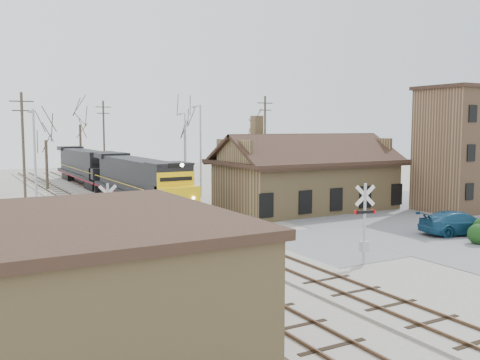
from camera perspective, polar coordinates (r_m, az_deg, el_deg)
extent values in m
plane|color=#A49F94|center=(29.70, 1.93, -7.95)|extent=(140.00, 140.00, 0.00)
cube|color=slate|center=(29.70, 1.93, -7.92)|extent=(60.00, 9.00, 0.03)
cube|color=slate|center=(44.23, 19.53, -3.71)|extent=(22.00, 26.00, 0.03)
cube|color=#A49F94|center=(42.98, -8.47, -3.65)|extent=(3.40, 90.00, 0.12)
cube|color=#473323|center=(42.72, -9.38, -3.57)|extent=(0.08, 90.00, 0.14)
cube|color=#473323|center=(43.21, -7.59, -3.44)|extent=(0.08, 90.00, 0.14)
cube|color=#A49F94|center=(41.63, -14.29, -4.07)|extent=(3.40, 90.00, 0.12)
cube|color=#473323|center=(41.44, -15.26, -3.99)|extent=(0.08, 90.00, 0.14)
cube|color=#473323|center=(41.80, -13.34, -3.86)|extent=(0.08, 90.00, 0.14)
cube|color=#987C4F|center=(45.79, 7.05, -0.60)|extent=(14.00, 8.00, 4.00)
cube|color=black|center=(45.61, 7.08, 2.02)|extent=(15.20, 9.20, 0.30)
cube|color=black|center=(43.72, 8.88, 3.15)|extent=(15.00, 4.71, 2.66)
cube|color=black|center=(47.43, 5.45, 3.39)|extent=(15.00, 4.71, 2.66)
cube|color=#987C4F|center=(44.55, 1.80, 5.45)|extent=(0.80, 0.80, 2.20)
cube|color=#8C6647|center=(47.43, 22.02, 2.88)|extent=(5.00, 5.00, 10.00)
cube|color=black|center=(47.49, 22.26, 9.09)|extent=(5.40, 5.40, 0.30)
cube|color=#987C4F|center=(17.54, -22.05, -11.35)|extent=(12.00, 10.00, 4.00)
cube|color=black|center=(17.05, -22.33, -4.42)|extent=(12.40, 10.40, 0.30)
cube|color=black|center=(41.95, -7.98, -3.22)|extent=(2.43, 3.89, 0.97)
cube|color=black|center=(53.81, -12.86, -1.33)|extent=(2.43, 3.89, 0.97)
cube|color=black|center=(47.73, -10.74, -1.23)|extent=(2.91, 19.43, 0.34)
cube|color=maroon|center=(47.76, -10.74, -1.49)|extent=(2.93, 19.43, 0.12)
cube|color=black|center=(48.72, -11.23, 0.68)|extent=(2.53, 14.09, 2.72)
cube|color=black|center=(40.84, -7.58, -0.22)|extent=(2.91, 2.72, 2.72)
cube|color=yellow|center=(39.42, -6.68, -1.64)|extent=(2.91, 1.75, 1.36)
cube|color=black|center=(38.74, -6.10, -3.94)|extent=(2.72, 0.25, 0.97)
cylinder|color=#FFF2CC|center=(38.37, -6.21, 1.60)|extent=(0.27, 0.10, 0.27)
cube|color=black|center=(60.81, -14.80, -0.58)|extent=(2.43, 3.89, 0.97)
cube|color=black|center=(73.06, -17.27, 0.39)|extent=(2.43, 3.89, 0.97)
cube|color=black|center=(66.85, -16.17, 0.61)|extent=(2.91, 19.43, 0.34)
cube|color=maroon|center=(66.86, -16.16, 0.43)|extent=(2.93, 19.43, 0.12)
cube|color=black|center=(67.92, -16.44, 1.96)|extent=(2.53, 14.09, 2.72)
cube|color=black|center=(59.76, -14.65, 1.52)|extent=(2.91, 2.72, 2.72)
cube|color=black|center=(58.24, -14.22, 0.61)|extent=(2.91, 1.75, 1.36)
cube|color=black|center=(57.44, -13.93, -0.91)|extent=(2.72, 0.25, 0.97)
cylinder|color=#A5A8AD|center=(27.92, 13.14, -4.60)|extent=(0.15, 0.15, 4.17)
cube|color=silver|center=(27.70, 13.21, -1.63)|extent=(1.06, 0.33, 1.09)
cube|color=silver|center=(27.70, 13.21, -1.63)|extent=(1.06, 0.33, 1.09)
cube|color=black|center=(27.82, 13.17, -3.34)|extent=(0.94, 0.40, 0.16)
cylinder|color=#B20C0C|center=(27.61, 12.30, -3.38)|extent=(0.26, 0.14, 0.25)
cylinder|color=#B20C0C|center=(28.03, 14.02, -3.29)|extent=(0.26, 0.14, 0.25)
cube|color=#A5A8AD|center=(28.15, 13.08, -6.90)|extent=(0.42, 0.31, 0.52)
cylinder|color=#A5A8AD|center=(30.45, -13.86, -4.01)|extent=(0.14, 0.14, 3.91)
cube|color=silver|center=(30.25, -13.92, -1.46)|extent=(1.02, 0.08, 1.02)
cube|color=silver|center=(30.25, -13.92, -1.46)|extent=(1.02, 0.08, 1.02)
cube|color=black|center=(30.36, -13.88, -2.92)|extent=(0.88, 0.18, 0.15)
cylinder|color=#B20C0C|center=(30.46, -13.08, -2.87)|extent=(0.24, 0.09, 0.23)
cylinder|color=#B20C0C|center=(30.26, -14.69, -2.97)|extent=(0.24, 0.09, 0.23)
cube|color=#A5A8AD|center=(30.65, -13.81, -6.00)|extent=(0.39, 0.29, 0.49)
imported|color=navy|center=(37.68, 22.29, -4.25)|extent=(5.65, 3.35, 1.54)
sphere|color=black|center=(35.07, 24.06, -5.29)|extent=(1.23, 1.23, 1.23)
cylinder|color=#A5A8AD|center=(42.12, -21.00, 1.44)|extent=(0.18, 0.18, 8.30)
cylinder|color=#A5A8AD|center=(42.93, -21.37, 6.92)|extent=(0.12, 1.80, 0.12)
cube|color=#A5A8AD|center=(43.72, -21.51, 6.75)|extent=(0.25, 0.50, 0.12)
cylinder|color=#A5A8AD|center=(53.42, -4.22, 3.09)|extent=(0.18, 0.18, 9.14)
cylinder|color=#A5A8AD|center=(54.22, -4.66, 7.85)|extent=(0.12, 1.80, 0.12)
cube|color=#A5A8AD|center=(54.94, -5.01, 7.72)|extent=(0.25, 0.50, 0.12)
cylinder|color=#A5A8AD|center=(66.61, -5.87, 3.41)|extent=(0.18, 0.18, 8.70)
cylinder|color=#A5A8AD|center=(67.41, -6.21, 7.05)|extent=(0.12, 1.80, 0.12)
cube|color=#A5A8AD|center=(68.14, -6.47, 6.95)|extent=(0.25, 0.50, 0.12)
cylinder|color=#382D23|center=(50.45, -22.10, 3.01)|extent=(0.24, 0.24, 9.99)
cube|color=#382D23|center=(50.45, -22.28, 7.78)|extent=(2.00, 0.10, 0.10)
cube|color=#382D23|center=(50.43, -22.24, 6.87)|extent=(1.60, 0.10, 0.10)
cylinder|color=#382D23|center=(70.92, -14.30, 4.04)|extent=(0.24, 0.24, 10.28)
cube|color=#382D23|center=(70.93, -14.39, 7.55)|extent=(2.00, 0.10, 0.10)
cube|color=#382D23|center=(70.91, -14.37, 6.91)|extent=(1.60, 0.10, 0.10)
cylinder|color=#382D23|center=(61.35, 2.67, 4.06)|extent=(0.24, 0.24, 10.46)
cube|color=#382D23|center=(61.38, 2.69, 8.20)|extent=(2.00, 0.10, 0.10)
cube|color=#382D23|center=(61.35, 2.69, 7.45)|extent=(1.60, 0.10, 0.10)
cylinder|color=#382D23|center=(62.76, -19.92, 1.50)|extent=(0.32, 0.32, 5.52)
cylinder|color=#382D23|center=(76.29, -16.62, 2.96)|extent=(0.32, 0.32, 7.27)
cylinder|color=#382D23|center=(71.96, -5.87, 2.99)|extent=(0.32, 0.32, 7.22)
cylinder|color=#382D23|center=(73.12, 1.65, 2.38)|extent=(0.32, 0.32, 5.48)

